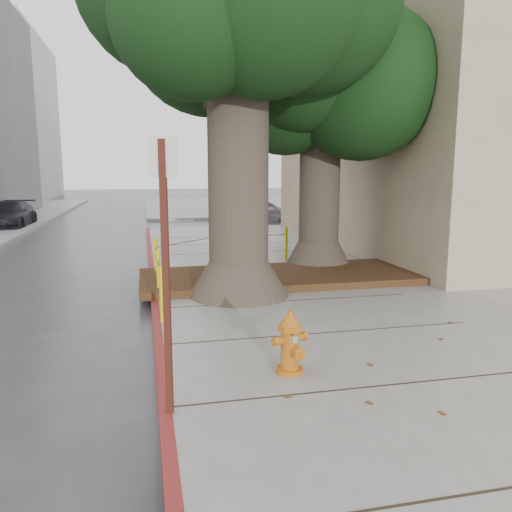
{
  "coord_description": "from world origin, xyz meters",
  "views": [
    {
      "loc": [
        -2.14,
        -7.09,
        2.66
      ],
      "look_at": [
        -0.14,
        1.81,
        1.1
      ],
      "focal_mm": 35.0,
      "sensor_mm": 36.0,
      "label": 1
    }
  ],
  "objects_px": {
    "car_dark": "(9,215)",
    "fire_hydrant": "(290,343)",
    "car_red": "(366,209)",
    "signpost": "(166,262)",
    "car_silver": "(265,210)"
  },
  "relations": [
    {
      "from": "signpost",
      "to": "car_dark",
      "type": "xyz_separation_m",
      "value": [
        -6.34,
        20.26,
        -1.12
      ]
    },
    {
      "from": "car_silver",
      "to": "car_red",
      "type": "xyz_separation_m",
      "value": [
        5.39,
        -1.01,
        0.05
      ]
    },
    {
      "from": "car_red",
      "to": "car_dark",
      "type": "relative_size",
      "value": 0.88
    },
    {
      "from": "signpost",
      "to": "car_dark",
      "type": "height_order",
      "value": "signpost"
    },
    {
      "from": "fire_hydrant",
      "to": "car_silver",
      "type": "distance_m",
      "value": 20.77
    },
    {
      "from": "car_dark",
      "to": "fire_hydrant",
      "type": "bearing_deg",
      "value": -67.41
    },
    {
      "from": "signpost",
      "to": "car_silver",
      "type": "bearing_deg",
      "value": 89.89
    },
    {
      "from": "car_red",
      "to": "signpost",
      "type": "bearing_deg",
      "value": 157.14
    },
    {
      "from": "fire_hydrant",
      "to": "car_dark",
      "type": "xyz_separation_m",
      "value": [
        -7.86,
        19.52,
        0.09
      ]
    },
    {
      "from": "car_red",
      "to": "car_dark",
      "type": "xyz_separation_m",
      "value": [
        -17.85,
        0.28,
        -0.0
      ]
    },
    {
      "from": "fire_hydrant",
      "to": "car_dark",
      "type": "relative_size",
      "value": 0.19
    },
    {
      "from": "car_silver",
      "to": "fire_hydrant",
      "type": "bearing_deg",
      "value": 169.2
    },
    {
      "from": "signpost",
      "to": "car_silver",
      "type": "xyz_separation_m",
      "value": [
        6.13,
        20.98,
        -1.17
      ]
    },
    {
      "from": "fire_hydrant",
      "to": "car_red",
      "type": "height_order",
      "value": "car_red"
    },
    {
      "from": "car_dark",
      "to": "car_silver",
      "type": "bearing_deg",
      "value": 3.99
    }
  ]
}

